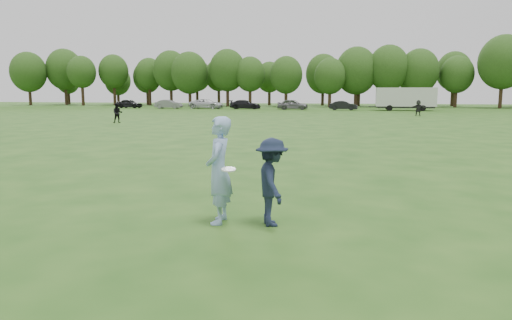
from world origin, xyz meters
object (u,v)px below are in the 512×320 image
object	(u,v)px
player_far_d	(418,108)
car_e	(293,104)
cargo_trailer	(406,98)
car_d	(245,105)
car_c	(207,104)
defender	(272,182)
thrower	(219,170)
player_far_a	(118,113)
car_b	(169,104)
car_a	(130,104)
car_f	(343,106)

from	to	relation	value
player_far_d	car_e	bearing A→B (deg)	142.42
cargo_trailer	car_d	bearing A→B (deg)	176.30
player_far_d	car_c	xyz separation A→B (m)	(-29.43, 16.56, -0.11)
defender	car_d	distance (m)	62.19
thrower	car_c	distance (m)	63.84
car_c	cargo_trailer	distance (m)	29.74
defender	car_e	size ratio (longest dim) A/B	0.37
player_far_a	car_c	bearing A→B (deg)	69.36
car_e	car_b	bearing A→B (deg)	87.93
car_e	thrower	bearing A→B (deg)	-174.27
player_far_a	car_a	world-z (taller)	player_far_a
car_f	cargo_trailer	size ratio (longest dim) A/B	0.45
cargo_trailer	car_f	bearing A→B (deg)	-179.67
car_c	car_d	size ratio (longest dim) A/B	1.13
car_b	car_f	world-z (taller)	car_b
thrower	defender	distance (m)	1.04
thrower	car_f	xyz separation A→B (m)	(1.25, 58.92, -0.37)
car_e	cargo_trailer	distance (m)	15.92
player_far_d	car_f	distance (m)	16.98
thrower	car_f	distance (m)	58.93
car_d	car_e	world-z (taller)	car_e
player_far_d	car_a	world-z (taller)	player_far_d
player_far_a	car_c	size ratio (longest dim) A/B	0.31
thrower	car_e	xyz separation A→B (m)	(-6.12, 59.10, -0.26)
player_far_a	car_b	distance (m)	34.37
player_far_a	cargo_trailer	xyz separation A→B (m)	(26.42, 32.31, 0.95)
car_d	car_e	xyz separation A→B (m)	(7.54, -1.38, 0.08)
player_far_a	car_d	distance (m)	33.96
car_f	thrower	bearing A→B (deg)	-176.57
car_c	cargo_trailer	world-z (taller)	cargo_trailer
car_a	car_b	xyz separation A→B (m)	(7.40, -1.38, -0.02)
car_f	cargo_trailer	world-z (taller)	cargo_trailer
thrower	player_far_a	size ratio (longest dim) A/B	1.25
thrower	car_d	distance (m)	62.01
player_far_a	player_far_d	bearing A→B (deg)	7.57
player_far_a	car_a	bearing A→B (deg)	89.67
car_a	car_d	world-z (taller)	car_a
car_d	player_far_a	bearing A→B (deg)	171.17
thrower	cargo_trailer	bearing A→B (deg)	164.70
car_f	player_far_a	bearing A→B (deg)	155.61
thrower	player_far_d	xyz separation A→B (m)	(9.53, 44.10, -0.17)
car_b	car_c	bearing A→B (deg)	-84.23
player_far_d	car_e	size ratio (longest dim) A/B	0.38
thrower	car_a	size ratio (longest dim) A/B	0.49
player_far_a	car_c	world-z (taller)	player_far_a
cargo_trailer	car_a	bearing A→B (deg)	177.12
thrower	car_c	world-z (taller)	thrower
player_far_d	car_f	xyz separation A→B (m)	(-8.28, 14.82, -0.20)
car_a	car_f	world-z (taller)	car_a
thrower	player_far_a	xyz separation A→B (m)	(-16.65, 26.65, -0.20)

